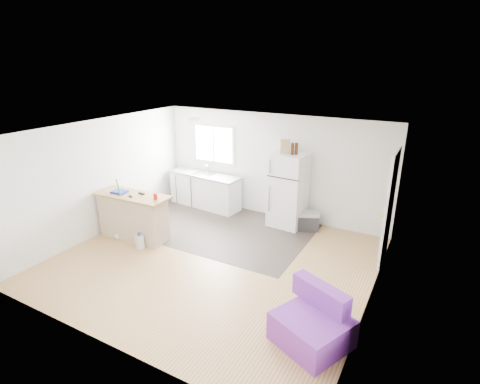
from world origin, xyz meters
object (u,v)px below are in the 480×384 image
(cardboard_box, at_px, (285,146))
(bottle_left, at_px, (292,149))
(peninsula, at_px, (133,216))
(refrigerator, at_px, (288,190))
(cooler, at_px, (307,220))
(purple_seat, at_px, (313,324))
(cleaner_jug, at_px, (140,242))
(mop, at_px, (120,229))
(kitchen_cabinets, at_px, (205,190))
(blue_tray, at_px, (119,192))
(red_cup, at_px, (155,196))
(bottle_right, at_px, (296,149))

(cardboard_box, height_order, bottle_left, cardboard_box)
(peninsula, xyz_separation_m, refrigerator, (2.52, 2.14, 0.34))
(peninsula, relative_size, cooler, 2.53)
(purple_seat, bearing_deg, bottle_left, 140.58)
(purple_seat, height_order, cleaner_jug, purple_seat)
(mop, distance_m, bottle_left, 3.93)
(peninsula, relative_size, cleaner_jug, 4.69)
(kitchen_cabinets, xyz_separation_m, cardboard_box, (2.16, -0.14, 1.37))
(refrigerator, xyz_separation_m, blue_tray, (-2.81, -2.18, 0.15))
(purple_seat, bearing_deg, kitchen_cabinets, 163.42)
(red_cup, bearing_deg, cooler, 41.70)
(purple_seat, height_order, mop, mop)
(cooler, xyz_separation_m, red_cup, (-2.37, -2.11, 0.82))
(purple_seat, relative_size, red_cup, 9.29)
(peninsula, bearing_deg, blue_tray, -174.39)
(cleaner_jug, xyz_separation_m, bottle_left, (2.19, 2.35, 1.63))
(cleaner_jug, bearing_deg, cooler, 57.77)
(cooler, bearing_deg, blue_tray, -170.78)
(peninsula, relative_size, refrigerator, 0.96)
(purple_seat, relative_size, mop, 0.83)
(cooler, xyz_separation_m, bottle_right, (-0.30, -0.05, 1.57))
(cardboard_box, bearing_deg, cooler, 6.71)
(peninsula, xyz_separation_m, mop, (-0.23, -0.19, -0.26))
(cardboard_box, bearing_deg, kitchen_cabinets, 176.39)
(refrigerator, distance_m, cardboard_box, 0.98)
(purple_seat, relative_size, cleaner_jug, 3.30)
(kitchen_cabinets, bearing_deg, bottle_right, 2.33)
(bottle_right, bearing_deg, cleaner_jug, -133.29)
(peninsula, distance_m, cardboard_box, 3.46)
(blue_tray, distance_m, bottle_right, 3.73)
(mop, height_order, bottle_right, bottle_right)
(purple_seat, height_order, red_cup, red_cup)
(refrigerator, height_order, cooler, refrigerator)
(refrigerator, bearing_deg, purple_seat, -59.31)
(kitchen_cabinets, distance_m, purple_seat, 5.16)
(kitchen_cabinets, relative_size, blue_tray, 6.49)
(mop, height_order, cardboard_box, cardboard_box)
(kitchen_cabinets, xyz_separation_m, blue_tray, (-0.57, -2.24, 0.55))
(bottle_left, bearing_deg, red_cup, -134.69)
(cooler, relative_size, purple_seat, 0.56)
(red_cup, bearing_deg, refrigerator, 48.06)
(bottle_right, bearing_deg, bottle_left, -145.70)
(bottle_left, bearing_deg, blue_tray, -144.39)
(blue_tray, xyz_separation_m, cardboard_box, (2.73, 2.10, 0.82))
(cooler, height_order, red_cup, red_cup)
(kitchen_cabinets, distance_m, cooler, 2.71)
(cooler, bearing_deg, purple_seat, -93.68)
(red_cup, bearing_deg, mop, -165.90)
(bottle_left, bearing_deg, peninsula, -142.09)
(blue_tray, relative_size, bottle_right, 1.20)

